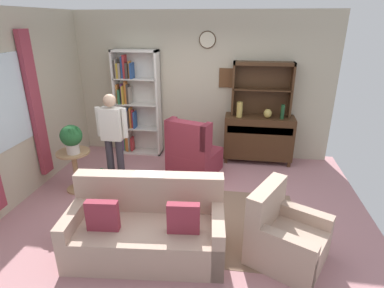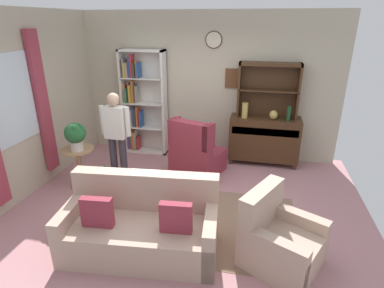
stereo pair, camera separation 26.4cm
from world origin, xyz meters
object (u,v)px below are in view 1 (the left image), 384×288
Objects in this scene: couch_floral at (147,229)px; wingback_chair at (193,154)px; sideboard_hutch at (263,82)px; potted_plant_small at (104,177)px; vase_round at (268,113)px; bottle_wine at (283,112)px; armchair_floral at (285,237)px; potted_plant_large at (72,137)px; plant_stand at (75,166)px; person_reading at (113,134)px; coffee_table at (166,186)px; vase_tall at (240,110)px; sideboard at (258,137)px; book_stack at (170,183)px; bookshelf at (134,104)px.

couch_floral is 1.79× the size of wingback_chair.
potted_plant_small is (-2.53, -1.61, -1.36)m from sideboard_hutch.
bottle_wine reaches higher than vase_round.
armchair_floral is 3.35m from potted_plant_large.
vase_round is at bearing -53.52° from sideboard_hutch.
wingback_chair is at bearing 124.61° from armchair_floral.
sideboard_hutch is 1.61× the size of plant_stand.
person_reading reaches higher than potted_plant_large.
sideboard_hutch is 1.38× the size of coffee_table.
potted_plant_large reaches higher than plant_stand.
vase_tall is at bearing 69.93° from couch_floral.
potted_plant_small is at bearing -146.49° from vase_tall.
potted_plant_large reaches higher than vase_round.
potted_plant_large is 1.65m from coffee_table.
sideboard reaches higher than coffee_table.
bottle_wine is at bearing -26.96° from sideboard_hutch.
person_reading is at bearing 25.95° from plant_stand.
sideboard is 3.37m from plant_stand.
wingback_chair is (-1.17, -0.86, -1.18)m from sideboard_hutch.
sideboard is at bearing 56.31° from book_stack.
sideboard is 0.68m from bottle_wine.
coffee_table is (-1.59, 0.84, 0.06)m from armchair_floral.
person_reading reaches higher than vase_round.
vase_tall is (-0.39, -0.08, 0.55)m from sideboard.
potted_plant_large is 1.69m from book_stack.
person_reading is at bearing 122.87° from couch_floral.
vase_round is at bearing -3.25° from bookshelf.
coffee_table is at bearing -118.82° from vase_tall.
bookshelf is 2.55m from sideboard_hutch.
coffee_table is at bearing -124.73° from sideboard_hutch.
couch_floral is at bearing -95.63° from book_stack.
vase_round is at bearing 52.83° from book_stack.
person_reading reaches higher than wingback_chair.
potted_plant_large is at bearing -152.17° from wingback_chair.
potted_plant_small is at bearing -154.25° from bottle_wine.
vase_round is 2.45m from book_stack.
potted_plant_large is 0.62m from person_reading.
bookshelf reaches higher than armchair_floral.
coffee_table is at bearing -10.51° from plant_stand.
armchair_floral reaches higher than coffee_table.
vase_tall is at bearing -154.11° from sideboard_hutch.
potted_plant_small is 1.76× the size of book_stack.
bottle_wine reaches higher than armchair_floral.
bookshelf is 2.56m from sideboard.
potted_plant_small is at bearing 158.70° from book_stack.
plant_stand is at bearing 129.68° from potted_plant_large.
sideboard is (2.50, -0.08, -0.54)m from bookshelf.
potted_plant_small is (-1.13, 1.35, -0.11)m from couch_floral.
potted_plant_small is (-2.92, -1.41, -0.85)m from bottle_wine.
wingback_chair is (-1.17, -0.75, -0.13)m from sideboard.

